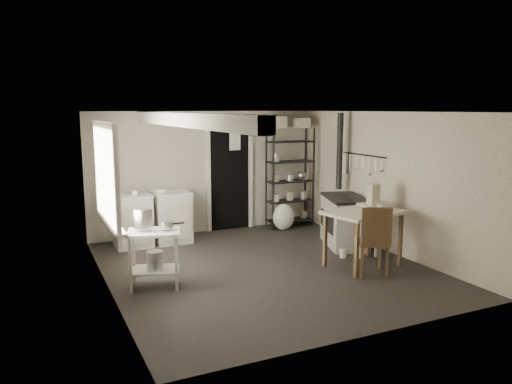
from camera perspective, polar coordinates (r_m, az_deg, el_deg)
name	(u,v)px	position (r m, az deg, el deg)	size (l,w,h in m)	color
floor	(264,267)	(7.54, 0.97, -8.62)	(5.00, 5.00, 0.00)	black
ceiling	(265,112)	(7.17, 1.03, 9.14)	(5.00, 5.00, 0.00)	silver
wall_back	(207,172)	(9.55, -5.59, 2.27)	(4.50, 0.02, 2.30)	#B7AE9C
wall_front	(373,229)	(5.18, 13.23, -4.10)	(4.50, 0.02, 2.30)	#B7AE9C
wall_left	(106,204)	(6.61, -16.82, -1.32)	(0.02, 5.00, 2.30)	#B7AE9C
wall_right	(387,182)	(8.49, 14.79, 1.09)	(0.02, 5.00, 2.30)	#B7AE9C
window	(104,175)	(6.76, -16.95, 1.90)	(0.12, 1.76, 1.28)	silver
doorway	(230,179)	(9.70, -3.01, 1.52)	(0.96, 0.10, 2.08)	silver
ceiling_beam	(183,120)	(6.73, -8.29, 8.17)	(0.18, 5.00, 0.18)	silver
wallpaper_panel	(387,182)	(8.48, 14.74, 1.09)	(0.01, 5.00, 2.30)	beige
utensil_rail	(363,155)	(8.87, 12.13, 4.15)	(0.06, 1.20, 0.44)	silver
prep_table	(154,258)	(6.75, -11.53, -7.44)	(0.67, 0.48, 0.77)	silver
stockpot	(143,218)	(6.65, -12.79, -2.94)	(0.24, 0.24, 0.25)	silver
saucepan	(166,224)	(6.64, -10.21, -3.67)	(0.17, 0.17, 0.10)	silver
bucket	(155,260)	(6.74, -11.49, -7.61)	(0.22, 0.22, 0.24)	silver
base_cabinets	(152,218)	(8.87, -11.75, -2.97)	(1.38, 0.59, 0.90)	beige
mixing_bowl	(160,190)	(8.76, -10.96, 0.18)	(0.27, 0.27, 0.07)	white
counter_cup	(135,192)	(8.57, -13.71, -0.05)	(0.11, 0.11, 0.09)	white
shelf_rack	(290,179)	(9.97, 3.90, 1.44)	(0.93, 0.36, 1.97)	black
shelf_jar	(276,160)	(9.73, 2.26, 3.68)	(0.08, 0.08, 0.17)	white
storage_box_a	(277,126)	(9.79, 2.40, 7.54)	(0.33, 0.29, 0.23)	beige
storage_box_b	(301,127)	(9.96, 5.21, 7.42)	(0.30, 0.27, 0.19)	beige
stove	(345,220)	(8.75, 10.09, -3.23)	(0.60, 1.09, 0.85)	beige
stovepipe	(340,151)	(9.10, 9.54, 4.62)	(0.10, 0.10, 1.35)	black
side_ledge	(376,231)	(8.17, 13.51, -4.33)	(0.57, 0.30, 0.87)	silver
oats_box	(373,196)	(7.96, 13.25, -0.41)	(0.13, 0.22, 0.33)	beige
work_table	(363,241)	(7.67, 12.10, -5.55)	(1.12, 0.78, 0.85)	beige
table_cup	(380,213)	(7.70, 13.94, -2.34)	(0.09, 0.09, 0.09)	white
chair	(372,242)	(7.29, 13.11, -5.54)	(0.42, 0.44, 1.02)	#513823
flour_sack	(284,218)	(9.76, 3.17, -2.97)	(0.43, 0.37, 0.52)	silver
floor_crock	(343,253)	(8.12, 9.94, -6.88)	(0.11, 0.11, 0.14)	white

